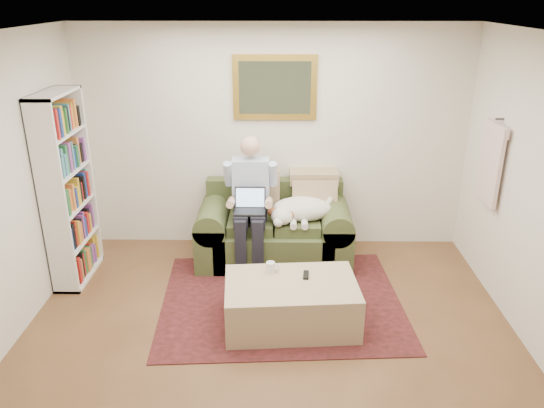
{
  "coord_description": "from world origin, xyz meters",
  "views": [
    {
      "loc": [
        0.09,
        -3.48,
        2.88
      ],
      "look_at": [
        0.01,
        1.36,
        0.95
      ],
      "focal_mm": 35.0,
      "sensor_mm": 36.0,
      "label": 1
    }
  ],
  "objects_px": {
    "coffee_mug": "(271,267)",
    "bookshelf": "(67,190)",
    "seated_man": "(250,205)",
    "laptop": "(250,205)",
    "sofa": "(274,235)",
    "sleeping_dog": "(302,209)",
    "ottoman": "(291,303)"
  },
  "relations": [
    {
      "from": "seated_man",
      "to": "coffee_mug",
      "type": "bearing_deg",
      "value": -76.03
    },
    {
      "from": "sleeping_dog",
      "to": "ottoman",
      "type": "height_order",
      "value": "sleeping_dog"
    },
    {
      "from": "laptop",
      "to": "ottoman",
      "type": "relative_size",
      "value": 0.28
    },
    {
      "from": "laptop",
      "to": "sleeping_dog",
      "type": "height_order",
      "value": "laptop"
    },
    {
      "from": "sofa",
      "to": "bookshelf",
      "type": "xyz_separation_m",
      "value": [
        -2.13,
        -0.43,
        0.7
      ]
    },
    {
      "from": "sleeping_dog",
      "to": "bookshelf",
      "type": "height_order",
      "value": "bookshelf"
    },
    {
      "from": "sleeping_dog",
      "to": "coffee_mug",
      "type": "relative_size",
      "value": 7.11
    },
    {
      "from": "laptop",
      "to": "coffee_mug",
      "type": "height_order",
      "value": "laptop"
    },
    {
      "from": "laptop",
      "to": "bookshelf",
      "type": "height_order",
      "value": "bookshelf"
    },
    {
      "from": "sleeping_dog",
      "to": "ottoman",
      "type": "xyz_separation_m",
      "value": [
        -0.14,
        -1.22,
        -0.44
      ]
    },
    {
      "from": "ottoman",
      "to": "laptop",
      "type": "bearing_deg",
      "value": 111.57
    },
    {
      "from": "seated_man",
      "to": "laptop",
      "type": "height_order",
      "value": "seated_man"
    },
    {
      "from": "ottoman",
      "to": "bookshelf",
      "type": "height_order",
      "value": "bookshelf"
    },
    {
      "from": "coffee_mug",
      "to": "bookshelf",
      "type": "height_order",
      "value": "bookshelf"
    },
    {
      "from": "coffee_mug",
      "to": "laptop",
      "type": "bearing_deg",
      "value": 104.97
    },
    {
      "from": "seated_man",
      "to": "laptop",
      "type": "bearing_deg",
      "value": -90.0
    },
    {
      "from": "seated_man",
      "to": "bookshelf",
      "type": "xyz_separation_m",
      "value": [
        -1.87,
        -0.27,
        0.27
      ]
    },
    {
      "from": "sofa",
      "to": "coffee_mug",
      "type": "height_order",
      "value": "sofa"
    },
    {
      "from": "sofa",
      "to": "seated_man",
      "type": "bearing_deg",
      "value": -148.55
    },
    {
      "from": "seated_man",
      "to": "laptop",
      "type": "distance_m",
      "value": 0.08
    },
    {
      "from": "seated_man",
      "to": "laptop",
      "type": "xyz_separation_m",
      "value": [
        -0.0,
        -0.07,
        0.04
      ]
    },
    {
      "from": "ottoman",
      "to": "bookshelf",
      "type": "distance_m",
      "value": 2.58
    },
    {
      "from": "bookshelf",
      "to": "laptop",
      "type": "bearing_deg",
      "value": 6.24
    },
    {
      "from": "laptop",
      "to": "ottoman",
      "type": "height_order",
      "value": "laptop"
    },
    {
      "from": "laptop",
      "to": "ottoman",
      "type": "xyz_separation_m",
      "value": [
        0.43,
        -1.09,
        -0.54
      ]
    },
    {
      "from": "bookshelf",
      "to": "sofa",
      "type": "bearing_deg",
      "value": 11.41
    },
    {
      "from": "coffee_mug",
      "to": "bookshelf",
      "type": "distance_m",
      "value": 2.27
    },
    {
      "from": "ottoman",
      "to": "coffee_mug",
      "type": "xyz_separation_m",
      "value": [
        -0.19,
        0.2,
        0.27
      ]
    },
    {
      "from": "sofa",
      "to": "coffee_mug",
      "type": "bearing_deg",
      "value": -91.11
    },
    {
      "from": "coffee_mug",
      "to": "sleeping_dog",
      "type": "bearing_deg",
      "value": 72.09
    },
    {
      "from": "ottoman",
      "to": "bookshelf",
      "type": "xyz_separation_m",
      "value": [
        -2.3,
        0.88,
        0.78
      ]
    },
    {
      "from": "laptop",
      "to": "ottoman",
      "type": "bearing_deg",
      "value": -68.43
    }
  ]
}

